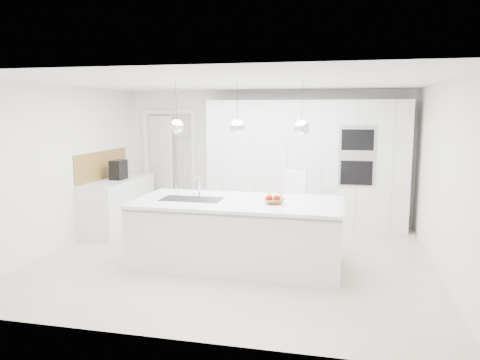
% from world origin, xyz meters
% --- Properties ---
extents(floor, '(5.50, 5.50, 0.00)m').
position_xyz_m(floor, '(0.00, 0.00, 0.00)').
color(floor, beige).
rests_on(floor, ground).
extents(wall_back, '(5.50, 0.00, 5.50)m').
position_xyz_m(wall_back, '(0.00, 2.50, 1.25)').
color(wall_back, white).
rests_on(wall_back, ground).
extents(wall_left, '(0.00, 5.00, 5.00)m').
position_xyz_m(wall_left, '(-2.75, 0.00, 1.25)').
color(wall_left, white).
rests_on(wall_left, ground).
extents(ceiling, '(5.50, 5.50, 0.00)m').
position_xyz_m(ceiling, '(0.00, 0.00, 2.50)').
color(ceiling, white).
rests_on(ceiling, wall_back).
extents(tall_cabinets, '(3.60, 0.60, 2.30)m').
position_xyz_m(tall_cabinets, '(0.80, 2.20, 1.15)').
color(tall_cabinets, white).
rests_on(tall_cabinets, floor).
extents(oven_stack, '(0.62, 0.04, 1.05)m').
position_xyz_m(oven_stack, '(1.70, 1.89, 1.35)').
color(oven_stack, '#A5A5A8').
rests_on(oven_stack, tall_cabinets).
extents(doorway_frame, '(1.11, 0.08, 2.13)m').
position_xyz_m(doorway_frame, '(-1.95, 2.47, 1.02)').
color(doorway_frame, white).
rests_on(doorway_frame, floor).
extents(hallway_door, '(0.76, 0.38, 2.00)m').
position_xyz_m(hallway_door, '(-2.20, 2.42, 1.00)').
color(hallway_door, white).
rests_on(hallway_door, floor).
extents(radiator, '(0.32, 0.04, 1.40)m').
position_xyz_m(radiator, '(-1.63, 2.46, 0.85)').
color(radiator, white).
rests_on(radiator, floor).
extents(left_base_cabinets, '(0.60, 1.80, 0.86)m').
position_xyz_m(left_base_cabinets, '(-2.45, 1.20, 0.43)').
color(left_base_cabinets, white).
rests_on(left_base_cabinets, floor).
extents(left_worktop, '(0.62, 1.82, 0.04)m').
position_xyz_m(left_worktop, '(-2.45, 1.20, 0.88)').
color(left_worktop, white).
rests_on(left_worktop, left_base_cabinets).
extents(oak_backsplash, '(0.02, 1.80, 0.50)m').
position_xyz_m(oak_backsplash, '(-2.74, 1.20, 1.15)').
color(oak_backsplash, olive).
rests_on(oak_backsplash, wall_left).
extents(island_base, '(2.80, 1.20, 0.86)m').
position_xyz_m(island_base, '(0.10, -0.30, 0.43)').
color(island_base, white).
rests_on(island_base, floor).
extents(island_worktop, '(2.84, 1.40, 0.04)m').
position_xyz_m(island_worktop, '(0.10, -0.25, 0.88)').
color(island_worktop, white).
rests_on(island_worktop, island_base).
extents(island_sink, '(0.84, 0.44, 0.18)m').
position_xyz_m(island_sink, '(-0.55, -0.30, 0.82)').
color(island_sink, '#3F3F42').
rests_on(island_sink, island_worktop).
extents(island_tap, '(0.02, 0.02, 0.30)m').
position_xyz_m(island_tap, '(-0.50, -0.10, 1.05)').
color(island_tap, white).
rests_on(island_tap, island_worktop).
extents(pendant_left, '(0.20, 0.20, 0.20)m').
position_xyz_m(pendant_left, '(-0.75, -0.30, 1.90)').
color(pendant_left, white).
rests_on(pendant_left, ceiling).
extents(pendant_mid, '(0.20, 0.20, 0.20)m').
position_xyz_m(pendant_mid, '(0.10, -0.30, 1.90)').
color(pendant_mid, white).
rests_on(pendant_mid, ceiling).
extents(pendant_right, '(0.20, 0.20, 0.20)m').
position_xyz_m(pendant_right, '(0.95, -0.30, 1.90)').
color(pendant_right, white).
rests_on(pendant_right, ceiling).
extents(fruit_bowl, '(0.33, 0.33, 0.07)m').
position_xyz_m(fruit_bowl, '(0.61, -0.34, 0.93)').
color(fruit_bowl, olive).
rests_on(fruit_bowl, island_worktop).
extents(espresso_machine, '(0.21, 0.33, 0.34)m').
position_xyz_m(espresso_machine, '(-2.43, 1.21, 1.07)').
color(espresso_machine, black).
rests_on(espresso_machine, left_worktop).
extents(bar_stool_left, '(0.59, 0.66, 1.20)m').
position_xyz_m(bar_stool_left, '(0.77, 0.61, 0.60)').
color(bar_stool_left, white).
rests_on(bar_stool_left, floor).
extents(bar_stool_right, '(0.43, 0.52, 0.98)m').
position_xyz_m(bar_stool_right, '(1.27, 0.71, 0.49)').
color(bar_stool_right, white).
rests_on(bar_stool_right, floor).
extents(apple_a, '(0.09, 0.09, 0.09)m').
position_xyz_m(apple_a, '(0.65, -0.35, 0.97)').
color(apple_a, '#9F0F13').
rests_on(apple_a, fruit_bowl).
extents(apple_b, '(0.09, 0.09, 0.09)m').
position_xyz_m(apple_b, '(0.55, -0.36, 0.97)').
color(apple_b, '#9F0F13').
rests_on(apple_b, fruit_bowl).
extents(banana_bunch, '(0.23, 0.17, 0.21)m').
position_xyz_m(banana_bunch, '(0.62, -0.33, 1.01)').
color(banana_bunch, yellow).
rests_on(banana_bunch, fruit_bowl).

